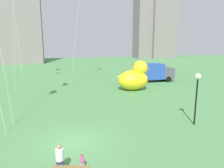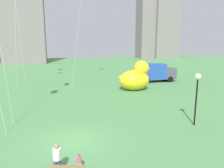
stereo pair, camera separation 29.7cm
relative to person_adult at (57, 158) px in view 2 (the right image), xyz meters
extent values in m
plane|color=#4F8A4E|center=(1.00, 3.34, -0.89)|extent=(140.00, 140.00, 0.00)
cylinder|color=#38476B|center=(-0.10, 0.00, -0.49)|extent=(0.18, 0.18, 0.79)
cylinder|color=#38476B|center=(0.10, 0.00, -0.49)|extent=(0.18, 0.18, 0.79)
cylinder|color=white|center=(0.00, 0.00, 0.20)|extent=(0.39, 0.39, 0.59)
sphere|color=#A87C5B|center=(0.00, 0.00, 0.61)|extent=(0.23, 0.23, 0.23)
cylinder|color=silver|center=(1.02, 0.08, -0.66)|extent=(0.10, 0.10, 0.45)
cylinder|color=silver|center=(1.13, 0.08, -0.66)|extent=(0.10, 0.10, 0.45)
cylinder|color=#D85999|center=(1.07, 0.08, -0.27)|extent=(0.22, 0.22, 0.34)
sphere|color=brown|center=(1.07, 0.08, -0.04)|extent=(0.13, 0.13, 0.13)
ellipsoid|color=yellow|center=(9.87, 16.43, 0.45)|extent=(4.09, 3.03, 2.67)
sphere|color=yellow|center=(10.85, 16.43, 2.02)|extent=(1.99, 1.99, 1.99)
cone|color=orange|center=(11.75, 16.43, 1.92)|extent=(0.90, 0.90, 0.90)
cone|color=yellow|center=(8.09, 16.43, 0.89)|extent=(1.22, 1.07, 1.28)
cylinder|color=black|center=(10.35, 3.89, 0.94)|extent=(0.12, 0.12, 3.65)
sphere|color=#EAEACC|center=(10.35, 3.89, 2.95)|extent=(0.47, 0.47, 0.47)
cube|color=#264CA5|center=(14.33, 21.26, 0.76)|extent=(4.54, 2.33, 2.40)
cube|color=#4C4C56|center=(17.48, 21.28, 0.40)|extent=(1.77, 2.31, 1.68)
cylinder|color=black|center=(17.28, 21.28, -0.44)|extent=(0.91, 2.41, 0.90)
cylinder|color=black|center=(13.35, 21.26, -0.44)|extent=(0.91, 2.41, 0.90)
cube|color=gray|center=(-9.00, 56.46, 10.11)|extent=(11.71, 6.69, 22.00)
cube|color=gray|center=(33.00, 65.89, 18.92)|extent=(7.58, 6.74, 39.61)
cube|color=gray|center=(39.00, 65.37, 9.21)|extent=(9.16, 8.34, 20.20)
cylinder|color=silver|center=(-5.38, 26.46, 6.28)|extent=(1.14, 3.44, 14.34)
cylinder|color=silver|center=(3.44, 21.84, 9.21)|extent=(2.77, 1.09, 20.21)
cylinder|color=silver|center=(-3.67, 7.09, 4.84)|extent=(0.71, 0.40, 11.46)
cylinder|color=silver|center=(-4.28, 17.62, 8.76)|extent=(1.61, 2.21, 19.30)
camera|label=1|loc=(0.03, -9.75, 5.60)|focal=34.28mm
camera|label=2|loc=(0.32, -9.82, 5.60)|focal=34.28mm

